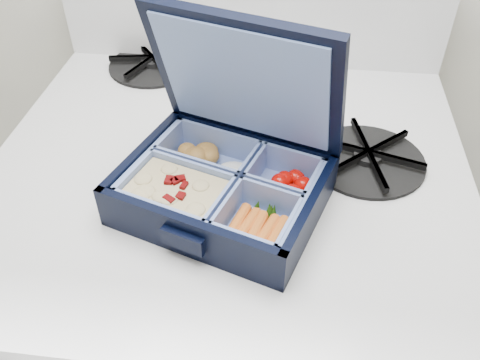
% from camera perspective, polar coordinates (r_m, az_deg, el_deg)
% --- Properties ---
extents(stove, '(0.66, 0.66, 0.99)m').
position_cam_1_polar(stove, '(1.10, -0.75, -17.74)').
color(stove, silver).
rests_on(stove, floor).
extents(bento_box, '(0.28, 0.25, 0.06)m').
position_cam_1_polar(bento_box, '(0.62, -2.00, -1.00)').
color(bento_box, black).
rests_on(bento_box, stove).
extents(burner_grate, '(0.20, 0.20, 0.02)m').
position_cam_1_polar(burner_grate, '(0.72, 14.16, 2.72)').
color(burner_grate, black).
rests_on(burner_grate, stove).
extents(burner_grate_rear, '(0.18, 0.18, 0.02)m').
position_cam_1_polar(burner_grate_rear, '(0.94, -9.74, 12.95)').
color(burner_grate_rear, black).
rests_on(burner_grate_rear, stove).
extents(fork, '(0.17, 0.14, 0.01)m').
position_cam_1_polar(fork, '(0.74, -0.15, 4.58)').
color(fork, '#ADABBC').
rests_on(fork, stove).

